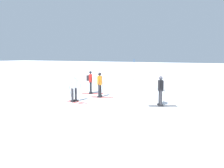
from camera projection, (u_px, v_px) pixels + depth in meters
ground_plane at (117, 101)px, 14.17m from camera, size 120.00×120.00×0.00m
far_snow_ridge at (190, 70)px, 31.98m from camera, size 80.00×8.33×1.70m
skier_orange at (100, 84)px, 15.44m from camera, size 1.64×0.97×1.71m
skier_red at (90, 81)px, 16.90m from camera, size 1.51×1.24×1.71m
skier_white at (74, 87)px, 13.90m from camera, size 1.63×1.00×1.71m
skier_black at (161, 90)px, 12.76m from camera, size 1.55×1.18×1.71m
trail_marker_pole at (134, 70)px, 26.29m from camera, size 0.05×0.05×2.43m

